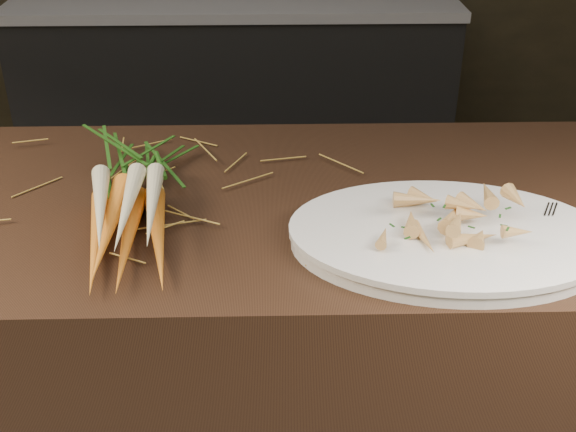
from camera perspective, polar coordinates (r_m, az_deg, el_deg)
name	(u,v)px	position (r m, az deg, el deg)	size (l,w,h in m)	color
main_counter	(64,386)	(1.65, -17.28, -12.73)	(2.40, 0.70, 0.90)	black
back_counter	(238,92)	(3.24, -3.99, 9.75)	(1.82, 0.62, 0.84)	black
straw_bedding	(25,197)	(1.39, -20.07, 1.46)	(1.40, 0.60, 0.02)	#A78031
root_veg_bunch	(134,177)	(1.31, -12.10, 3.02)	(0.21, 0.56, 0.10)	orange
serving_platter	(447,239)	(1.20, 12.45, -1.82)	(0.51, 0.34, 0.03)	white
roasted_veg_heap	(450,217)	(1.18, 12.67, -0.09)	(0.25, 0.18, 0.06)	#C48C46
serving_fork	(566,242)	(1.21, 21.11, -1.92)	(0.02, 0.19, 0.00)	silver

